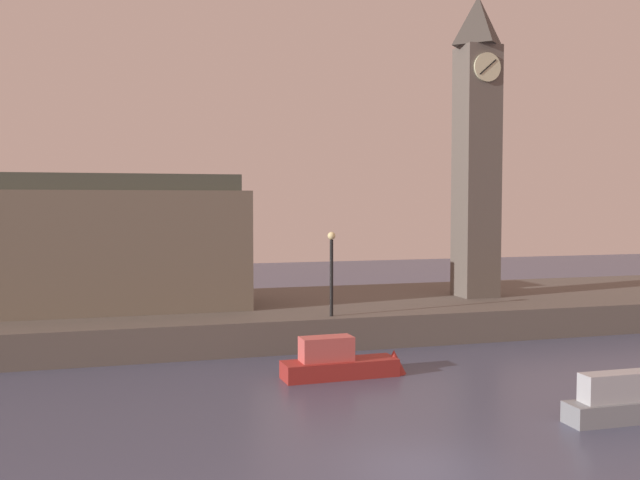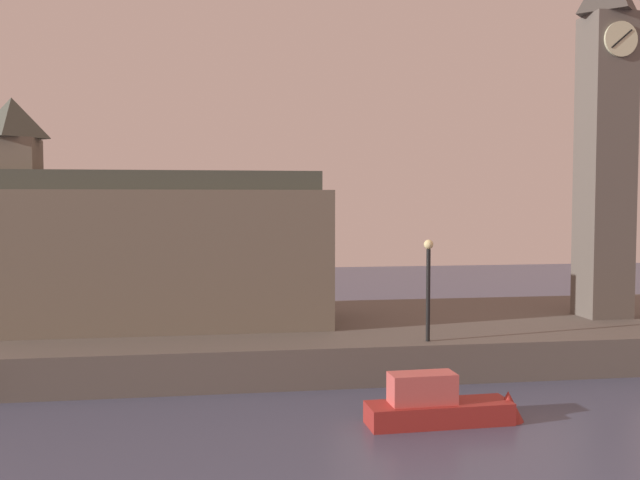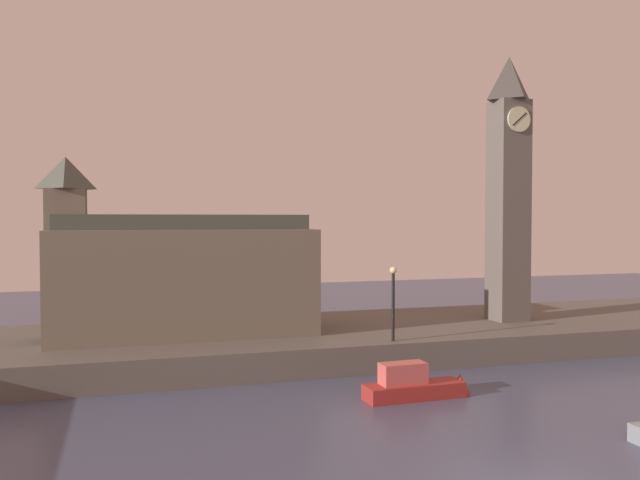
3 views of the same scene
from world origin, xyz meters
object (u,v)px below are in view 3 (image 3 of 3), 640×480
parliament_hall (176,275)px  boat_dinghy_red (421,386)px  streetlamp (393,295)px  clock_tower (508,185)px

parliament_hall → boat_dinghy_red: (9.68, -10.35, -4.22)m
parliament_hall → streetlamp: size_ratio=3.65×
streetlamp → boat_dinghy_red: streetlamp is taller
boat_dinghy_red → parliament_hall: bearing=133.1°
streetlamp → parliament_hall: bearing=153.9°
clock_tower → parliament_hall: (-20.23, 0.79, -5.17)m
parliament_hall → streetlamp: parliament_hall is taller
clock_tower → streetlamp: (-9.65, -4.39, -6.02)m
clock_tower → boat_dinghy_red: 17.06m
parliament_hall → boat_dinghy_red: parliament_hall is taller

